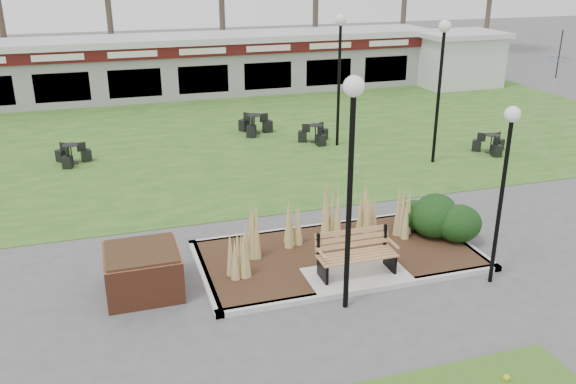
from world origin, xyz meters
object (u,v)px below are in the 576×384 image
object	(u,v)px
food_pavilion	(198,65)
lamp_post_mid_right	(340,52)
service_hut	(458,58)
lamp_post_mid_left	(352,145)
brick_planter	(143,271)
lamp_post_far_right	(442,61)
patio_umbrella	(556,72)
bistro_set_b	(254,127)
bistro_set_a	(72,157)
lamp_post_near_left	(507,158)
bistro_set_c	(315,136)
bistro_set_d	(491,146)
park_bench	(355,253)

from	to	relation	value
food_pavilion	lamp_post_mid_right	bearing A→B (deg)	-72.54
service_hut	lamp_post_mid_left	bearing A→B (deg)	-126.97
brick_planter	lamp_post_far_right	distance (m)	11.92
brick_planter	patio_umbrella	distance (m)	23.38
bistro_set_b	patio_umbrella	size ratio (longest dim) A/B	0.62
brick_planter	bistro_set_a	distance (m)	9.33
food_pavilion	lamp_post_near_left	bearing A→B (deg)	-82.61
bistro_set_a	lamp_post_near_left	bearing A→B (deg)	-51.85
service_hut	bistro_set_a	xyz separation A→B (m)	(-19.45, -7.80, -1.21)
bistro_set_b	patio_umbrella	bearing A→B (deg)	3.94
lamp_post_mid_left	bistro_set_a	bearing A→B (deg)	115.73
lamp_post_mid_left	bistro_set_b	bearing A→B (deg)	83.52
bistro_set_c	bistro_set_d	bearing A→B (deg)	-29.12
bistro_set_a	service_hut	bearing A→B (deg)	21.85
lamp_post_mid_right	patio_umbrella	bearing A→B (deg)	15.79
brick_planter	lamp_post_near_left	bearing A→B (deg)	-14.24
lamp_post_mid_right	bistro_set_b	world-z (taller)	lamp_post_mid_right
service_hut	lamp_post_near_left	bearing A→B (deg)	-119.89
service_hut	bistro_set_a	bearing A→B (deg)	-158.15
lamp_post_near_left	patio_umbrella	distance (m)	18.98
lamp_post_mid_left	lamp_post_near_left	bearing A→B (deg)	0.00
brick_planter	service_hut	bearing A→B (deg)	43.52
brick_planter	lamp_post_mid_left	bearing A→B (deg)	-25.64
lamp_post_mid_left	brick_planter	bearing A→B (deg)	154.36
lamp_post_mid_left	patio_umbrella	size ratio (longest dim) A/B	2.04
food_pavilion	lamp_post_mid_right	world-z (taller)	lamp_post_mid_right
lamp_post_mid_right	lamp_post_far_right	xyz separation A→B (m)	(2.35, -2.79, 0.00)
bistro_set_a	patio_umbrella	world-z (taller)	patio_umbrella
lamp_post_far_right	bistro_set_c	distance (m)	5.51
park_bench	bistro_set_b	world-z (taller)	park_bench
service_hut	bistro_set_a	distance (m)	20.99
service_hut	bistro_set_a	world-z (taller)	service_hut
food_pavilion	bistro_set_d	xyz separation A→B (m)	(8.13, -12.90, -1.24)
food_pavilion	patio_umbrella	world-z (taller)	food_pavilion
food_pavilion	service_hut	distance (m)	13.64
park_bench	lamp_post_mid_left	bearing A→B (deg)	-121.76
park_bench	lamp_post_far_right	size ratio (longest dim) A/B	0.36
service_hut	lamp_post_near_left	size ratio (longest dim) A/B	1.15
brick_planter	patio_umbrella	world-z (taller)	patio_umbrella
food_pavilion	lamp_post_mid_right	distance (m)	11.13
bistro_set_c	bistro_set_a	bearing A→B (deg)	179.40
food_pavilion	lamp_post_far_right	distance (m)	14.53
bistro_set_a	bistro_set_d	size ratio (longest dim) A/B	0.99
lamp_post_near_left	lamp_post_mid_right	xyz separation A→B (m)	(0.60, 10.31, 0.61)
lamp_post_far_right	bistro_set_a	bearing A→B (deg)	163.27
park_bench	food_pavilion	bearing A→B (deg)	90.00
patio_umbrella	lamp_post_mid_left	bearing A→B (deg)	-139.74
bistro_set_b	bistro_set_d	distance (m)	8.82
lamp_post_mid_right	bistro_set_c	distance (m)	3.27
lamp_post_mid_right	patio_umbrella	xyz separation A→B (m)	(12.36, 3.49, -1.97)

